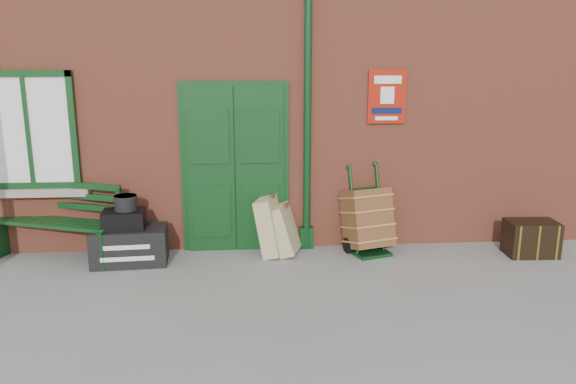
{
  "coord_description": "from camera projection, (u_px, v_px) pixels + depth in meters",
  "views": [
    {
      "loc": [
        -0.13,
        -5.84,
        2.57
      ],
      "look_at": [
        0.34,
        0.6,
        1.0
      ],
      "focal_mm": 35.0,
      "sensor_mm": 36.0,
      "label": 1
    }
  ],
  "objects": [
    {
      "name": "ground",
      "position": [
        262.0,
        292.0,
        6.28
      ],
      "size": [
        80.0,
        80.0,
        0.0
      ],
      "primitive_type": "plane",
      "color": "gray",
      "rests_on": "ground"
    },
    {
      "name": "station_building",
      "position": [
        254.0,
        82.0,
        9.15
      ],
      "size": [
        10.3,
        4.3,
        4.36
      ],
      "color": "#A74E36",
      "rests_on": "ground"
    },
    {
      "name": "bench",
      "position": [
        60.0,
        219.0,
        7.26
      ],
      "size": [
        1.72,
        1.03,
        1.02
      ],
      "rotation": [
        0.0,
        0.0,
        -0.34
      ],
      "color": "#0E3614",
      "rests_on": "ground"
    },
    {
      "name": "houdini_trunk",
      "position": [
        130.0,
        246.0,
        7.1
      ],
      "size": [
        0.96,
        0.57,
        0.46
      ],
      "primitive_type": "cube",
      "rotation": [
        0.0,
        0.0,
        0.07
      ],
      "color": "black",
      "rests_on": "ground"
    },
    {
      "name": "strongbox",
      "position": [
        124.0,
        219.0,
        7.01
      ],
      "size": [
        0.53,
        0.4,
        0.23
      ],
      "primitive_type": "cube",
      "rotation": [
        0.0,
        0.0,
        0.07
      ],
      "color": "black",
      "rests_on": "houdini_trunk"
    },
    {
      "name": "hatbox",
      "position": [
        126.0,
        203.0,
        6.99
      ],
      "size": [
        0.3,
        0.3,
        0.19
      ],
      "primitive_type": "cylinder",
      "rotation": [
        0.0,
        0.0,
        0.07
      ],
      "color": "black",
      "rests_on": "strongbox"
    },
    {
      "name": "suitcase_back",
      "position": [
        271.0,
        225.0,
        7.41
      ],
      "size": [
        0.49,
        0.62,
        0.78
      ],
      "primitive_type": "cube",
      "rotation": [
        0.0,
        -0.18,
        -0.3
      ],
      "color": "tan",
      "rests_on": "ground"
    },
    {
      "name": "suitcase_front",
      "position": [
        284.0,
        229.0,
        7.42
      ],
      "size": [
        0.5,
        0.58,
        0.68
      ],
      "primitive_type": "cube",
      "rotation": [
        0.0,
        -0.3,
        -0.3
      ],
      "color": "tan",
      "rests_on": "ground"
    },
    {
      "name": "porter_trolley",
      "position": [
        367.0,
        220.0,
        7.46
      ],
      "size": [
        0.72,
        0.75,
        1.16
      ],
      "rotation": [
        0.0,
        0.0,
        0.31
      ],
      "color": "#0D3717",
      "rests_on": "ground"
    },
    {
      "name": "dark_trunk",
      "position": [
        531.0,
        238.0,
        7.39
      ],
      "size": [
        0.65,
        0.44,
        0.46
      ],
      "primitive_type": "cube",
      "rotation": [
        0.0,
        0.0,
        -0.04
      ],
      "color": "black",
      "rests_on": "ground"
    }
  ]
}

